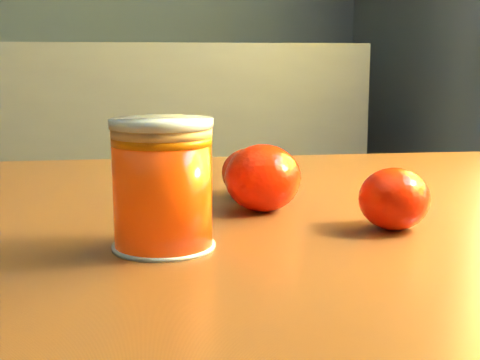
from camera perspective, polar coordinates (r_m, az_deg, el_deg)
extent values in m
cube|color=brown|center=(0.60, -5.07, -4.67)|extent=(1.00, 0.73, 0.04)
cylinder|color=#EA3604|center=(0.49, -6.60, -1.10)|extent=(0.07, 0.07, 0.08)
cylinder|color=#ECA960|center=(0.48, -6.71, 4.08)|extent=(0.07, 0.07, 0.01)
cylinder|color=silver|center=(0.48, -6.73, 4.74)|extent=(0.07, 0.07, 0.00)
ellipsoid|color=red|center=(0.60, 1.96, 0.18)|extent=(0.08, 0.08, 0.06)
ellipsoid|color=red|center=(0.66, 0.82, 0.62)|extent=(0.07, 0.07, 0.05)
ellipsoid|color=red|center=(0.55, 13.02, -1.58)|extent=(0.07, 0.07, 0.05)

